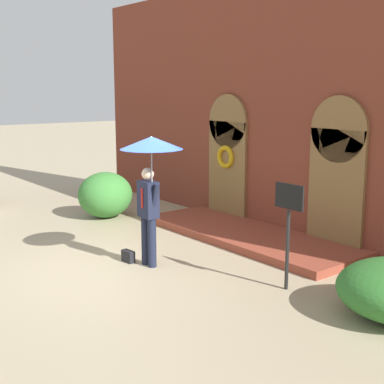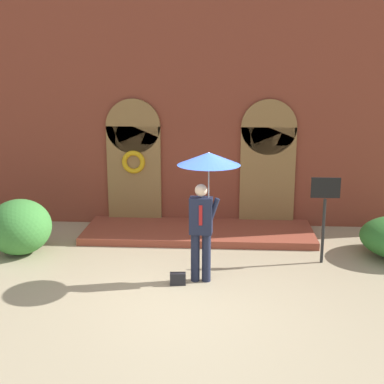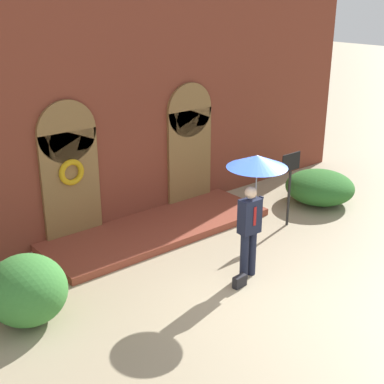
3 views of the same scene
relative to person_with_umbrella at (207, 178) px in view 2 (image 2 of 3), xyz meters
name	(u,v)px [view 2 (image 2 of 3)]	position (x,y,z in m)	size (l,w,h in m)	color
ground_plane	(190,290)	(-0.27, -0.42, -1.91)	(80.00, 80.00, 0.00)	tan
building_facade	(201,114)	(-0.27, 3.74, 0.77)	(14.00, 2.30, 5.60)	brown
person_with_umbrella	(207,178)	(0.00, 0.00, 0.00)	(1.10, 1.10, 2.36)	#191E33
handbag	(178,279)	(-0.50, -0.20, -1.80)	(0.28, 0.12, 0.22)	black
sign_post	(325,206)	(2.25, 1.07, -0.75)	(0.56, 0.06, 1.72)	black
shrub_left	(19,227)	(-3.89, 1.23, -1.34)	(1.30, 1.36, 1.14)	#387A33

